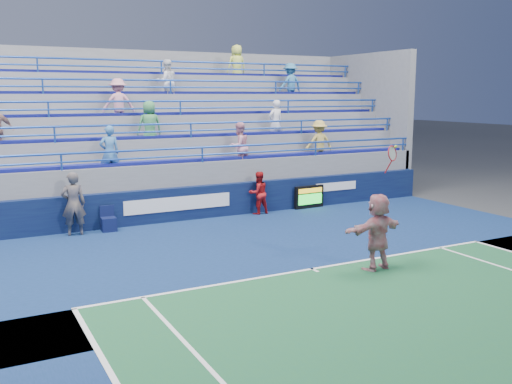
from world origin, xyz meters
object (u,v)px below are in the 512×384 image
line_judge (73,204)px  ball_girl (258,193)px  serve_speed_board (309,197)px  tennis_player (378,232)px  judge_chair (108,223)px

line_judge → ball_girl: 6.19m
serve_speed_board → tennis_player: (-2.60, -6.93, 0.50)m
tennis_player → line_judge: size_ratio=1.55×
tennis_player → line_judge: 8.80m
serve_speed_board → judge_chair: size_ratio=1.57×
judge_chair → ball_girl: (5.18, 0.12, 0.50)m
line_judge → tennis_player: bearing=134.7°
serve_speed_board → line_judge: (-8.29, -0.22, 0.53)m
judge_chair → tennis_player: (4.69, -6.76, 0.67)m
serve_speed_board → judge_chair: serve_speed_board is taller
tennis_player → line_judge: (-5.69, 6.71, 0.03)m
tennis_player → ball_girl: (0.49, 6.88, -0.18)m
serve_speed_board → line_judge: bearing=-178.5°
judge_chair → line_judge: (-1.00, -0.05, 0.70)m
judge_chair → tennis_player: bearing=-55.3°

